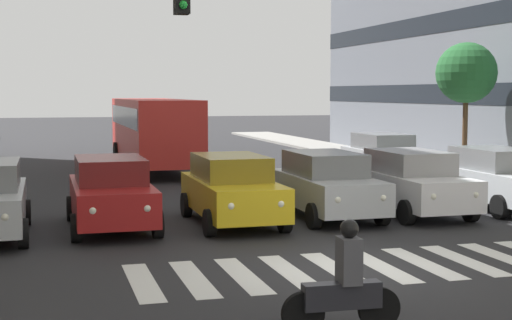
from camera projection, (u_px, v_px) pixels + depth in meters
The scene contains 11 objects.
ground_plane at pixel (358, 267), 14.21m from camera, with size 180.00×180.00×0.00m, color #262628.
crosswalk_markings at pixel (358, 267), 14.21m from camera, with size 8.55×2.80×0.01m.
car_0 at pixel (497, 178), 21.26m from camera, with size 2.02×4.44×1.72m.
car_1 at pixel (411, 182), 20.34m from camera, with size 2.02×4.44×1.72m.
car_2 at pixel (326, 184), 19.81m from camera, with size 2.02×4.44×1.72m.
car_3 at pixel (232, 189), 18.85m from camera, with size 2.02×4.44×1.72m.
car_4 at pixel (111, 192), 18.20m from camera, with size 2.02×4.44×1.72m.
car_row2_0 at pixel (384, 155), 28.84m from camera, with size 2.02×4.44×1.72m.
bus_behind_traffic at pixel (153, 126), 32.05m from camera, with size 2.78×10.50×3.00m.
motorcycle_with_rider at pixel (344, 286), 10.31m from camera, with size 1.70×0.37×1.57m.
street_tree_2 at pixel (466, 73), 28.87m from camera, with size 2.33×2.33×5.06m.
Camera 1 is at (5.65, 12.93, 3.29)m, focal length 52.96 mm.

